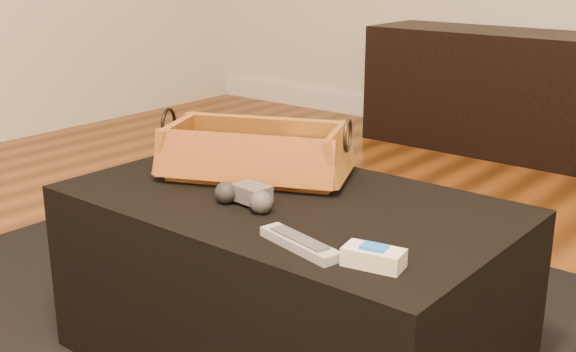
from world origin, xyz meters
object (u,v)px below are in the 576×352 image
Objects in this scene: tv_remote at (245,167)px; game_controller at (247,196)px; wicker_basket at (256,155)px; media_cabinet at (519,94)px; cream_gadget at (374,257)px; ottoman at (287,283)px; silver_remote at (299,243)px.

tv_remote is 1.58× the size of game_controller.
tv_remote is at bearing -118.69° from wicker_basket.
media_cabinet is at bearing 97.86° from game_controller.
media_cabinet is 13.18× the size of cream_gadget.
cream_gadget is (0.51, -0.26, -0.04)m from wicker_basket.
tv_remote is at bearing -85.36° from media_cabinet.
game_controller is (0.13, -0.18, -0.03)m from wicker_basket.
media_cabinet is 1.51× the size of ottoman.
ottoman is at bearing 151.78° from cream_gadget.
cream_gadget is (0.53, -0.24, -0.01)m from tv_remote.
tv_remote is 0.46m from silver_remote.
cream_gadget is (0.35, -0.19, 0.23)m from ottoman.
tv_remote reaches higher than cream_gadget.
game_controller is at bearing -76.83° from tv_remote.
silver_remote is (0.23, -0.11, -0.01)m from game_controller.
media_cabinet reaches higher than wicker_basket.
ottoman is (0.35, -2.22, -0.07)m from media_cabinet.
wicker_basket is (-0.16, 0.08, 0.26)m from ottoman.
cream_gadget is at bearing -54.99° from tv_remote.
wicker_basket is at bearing 152.62° from cream_gadget.
media_cabinet reaches higher than tv_remote.
game_controller is (0.14, -0.15, -0.00)m from tv_remote.
media_cabinet reaches higher than ottoman.
cream_gadget is at bearing -27.38° from wicker_basket.
tv_remote reaches higher than ottoman.
game_controller reaches higher than ottoman.
tv_remote is at bearing 155.45° from cream_gadget.
game_controller is at bearing 154.93° from silver_remote.
cream_gadget reaches higher than ottoman.
silver_remote is 0.15m from cream_gadget.
ottoman is 6.61× the size of game_controller.
wicker_basket reaches higher than game_controller.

